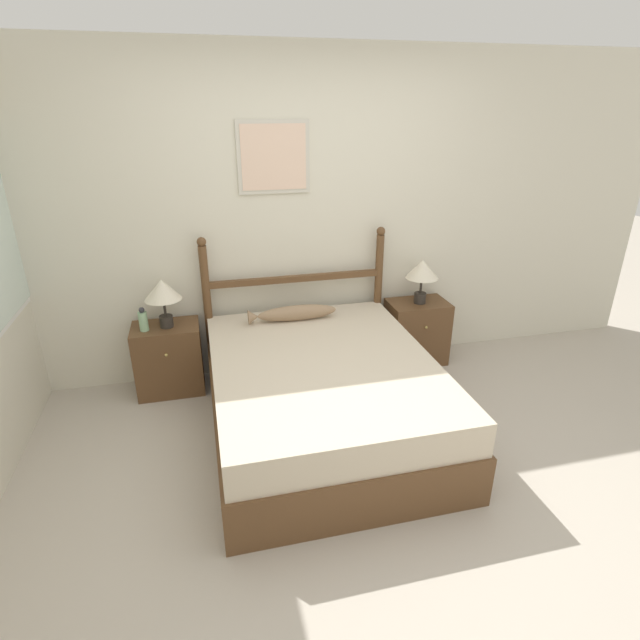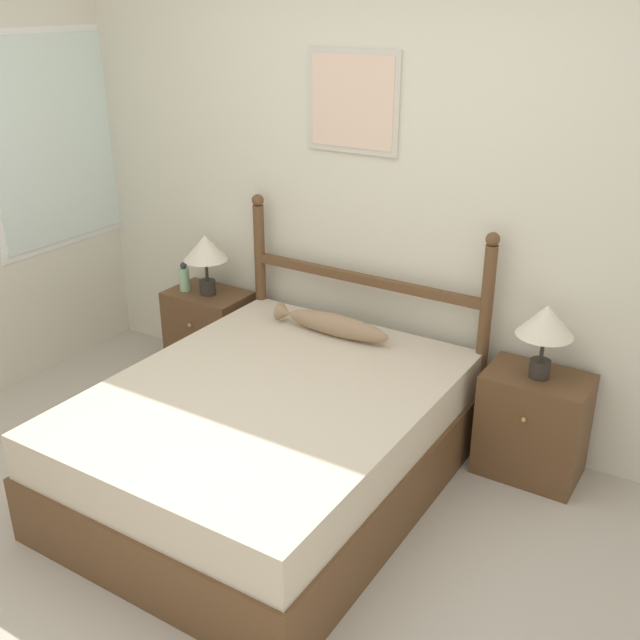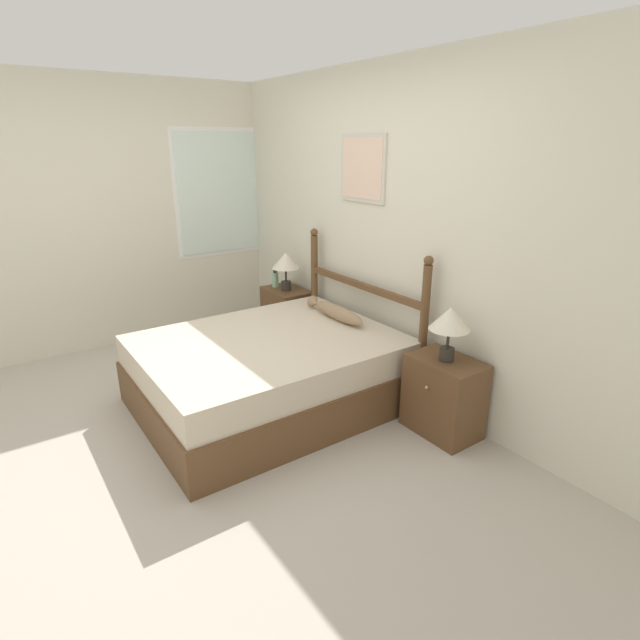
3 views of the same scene
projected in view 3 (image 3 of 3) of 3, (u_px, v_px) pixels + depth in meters
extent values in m
plane|color=#B7AD9E|center=(192.00, 437.00, 3.52)|extent=(16.00, 16.00, 0.00)
cube|color=beige|center=(383.00, 232.00, 4.02)|extent=(6.40, 0.06, 2.55)
cube|color=beige|center=(363.00, 168.00, 4.01)|extent=(0.55, 0.02, 0.53)
cube|color=beige|center=(362.00, 168.00, 4.01)|extent=(0.49, 0.01, 0.47)
cube|color=beige|center=(96.00, 219.00, 4.73)|extent=(0.06, 6.40, 2.55)
cube|color=white|center=(219.00, 193.00, 5.32)|extent=(0.01, 0.99, 1.32)
cube|color=silver|center=(219.00, 193.00, 5.32)|extent=(0.01, 0.91, 1.24)
cube|color=brown|center=(269.00, 385.00, 3.91)|extent=(1.50, 1.91, 0.33)
cube|color=beige|center=(268.00, 352.00, 3.81)|extent=(1.46, 1.87, 0.22)
cylinder|color=brown|center=(314.00, 294.00, 4.82)|extent=(0.06, 0.06, 1.14)
sphere|color=brown|center=(314.00, 232.00, 4.62)|extent=(0.07, 0.07, 0.07)
cylinder|color=brown|center=(423.00, 340.00, 3.72)|extent=(0.06, 0.06, 1.14)
sphere|color=brown|center=(429.00, 261.00, 3.51)|extent=(0.07, 0.07, 0.07)
cube|color=brown|center=(362.00, 286.00, 4.18)|extent=(1.43, 0.05, 0.05)
cube|color=brown|center=(287.00, 316.00, 5.12)|extent=(0.51, 0.34, 0.56)
sphere|color=tan|center=(271.00, 307.00, 4.98)|extent=(0.02, 0.02, 0.02)
cube|color=brown|center=(444.00, 396.00, 3.50)|extent=(0.51, 0.34, 0.56)
sphere|color=tan|center=(427.00, 387.00, 3.36)|extent=(0.02, 0.02, 0.02)
cylinder|color=#2D2823|center=(286.00, 286.00, 4.98)|extent=(0.10, 0.10, 0.09)
cylinder|color=#2D2823|center=(286.00, 275.00, 4.95)|extent=(0.02, 0.02, 0.13)
cone|color=beige|center=(286.00, 260.00, 4.90)|extent=(0.27, 0.27, 0.15)
cylinder|color=#2D2823|center=(447.00, 354.00, 3.38)|extent=(0.10, 0.10, 0.09)
cylinder|color=#2D2823|center=(448.00, 339.00, 3.34)|extent=(0.02, 0.02, 0.13)
cone|color=beige|center=(450.00, 318.00, 3.29)|extent=(0.27, 0.27, 0.15)
cylinder|color=#99C699|center=(275.00, 280.00, 5.08)|extent=(0.07, 0.07, 0.15)
sphere|color=#333338|center=(275.00, 271.00, 5.05)|extent=(0.04, 0.04, 0.04)
ellipsoid|color=#997A5B|center=(338.00, 313.00, 4.16)|extent=(0.63, 0.11, 0.12)
cone|color=#997A5B|center=(315.00, 303.00, 4.43)|extent=(0.08, 0.11, 0.11)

